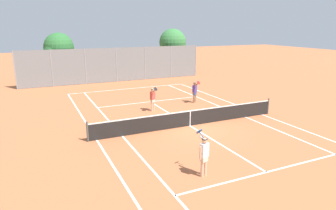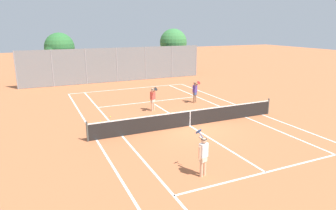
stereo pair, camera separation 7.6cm
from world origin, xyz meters
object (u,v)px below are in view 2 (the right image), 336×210
loose_tennis_ball_4 (100,121)px  tree_behind_right (173,43)px  loose_tennis_ball_2 (150,100)px  player_far_right (195,91)px  loose_tennis_ball_3 (166,127)px  tennis_net (190,118)px  loose_tennis_ball_0 (110,117)px  loose_tennis_ball_1 (89,94)px  tree_behind_left (59,49)px  player_far_left (153,98)px  player_near_side (203,154)px

loose_tennis_ball_4 → tree_behind_right: bearing=51.9°
loose_tennis_ball_2 → tree_behind_right: tree_behind_right is taller
player_far_right → loose_tennis_ball_3: size_ratio=26.88×
tennis_net → tree_behind_right: 20.91m
tennis_net → loose_tennis_ball_0: size_ratio=181.82×
loose_tennis_ball_1 → tree_behind_left: 8.06m
player_far_left → tree_behind_right: size_ratio=0.33×
loose_tennis_ball_0 → loose_tennis_ball_2: same height
player_near_side → loose_tennis_ball_0: size_ratio=26.88×
tree_behind_left → tree_behind_right: 13.48m
player_far_left → loose_tennis_ball_0: size_ratio=26.88×
player_near_side → loose_tennis_ball_3: size_ratio=26.88×
player_far_right → tree_behind_right: bearing=70.9°
player_far_left → tree_behind_right: bearing=60.0°
tree_behind_left → player_far_right: bearing=-57.5°
player_far_left → tree_behind_right: (8.74, 15.16, 2.72)m
tennis_net → tree_behind_left: size_ratio=2.36×
player_near_side → loose_tennis_ball_0: bearing=98.7°
loose_tennis_ball_1 → loose_tennis_ball_3: size_ratio=1.00×
loose_tennis_ball_0 → loose_tennis_ball_3: bearing=-53.9°
loose_tennis_ball_4 → player_near_side: bearing=-75.7°
tree_behind_right → player_far_left: bearing=-120.0°
loose_tennis_ball_2 → loose_tennis_ball_4: 5.97m
loose_tennis_ball_3 → tree_behind_left: bearing=102.9°
tennis_net → tree_behind_right: size_ratio=2.22×
loose_tennis_ball_3 → tennis_net: bearing=-10.7°
loose_tennis_ball_4 → tree_behind_left: bearing=93.1°
player_near_side → tree_behind_right: bearing=67.1°
player_far_left → player_far_right: size_ratio=1.00×
loose_tennis_ball_4 → player_far_right: bearing=12.6°
player_near_side → loose_tennis_ball_2: 12.54m
player_far_right → loose_tennis_ball_4: (-7.66, -1.71, -0.89)m
player_far_right → loose_tennis_ball_2: size_ratio=26.88×
loose_tennis_ball_0 → loose_tennis_ball_1: bearing=90.3°
loose_tennis_ball_1 → loose_tennis_ball_4: (-0.74, -7.86, 0.00)m
loose_tennis_ball_1 → loose_tennis_ball_4: size_ratio=1.00×
tree_behind_left → tree_behind_right: tree_behind_right is taller
player_near_side → loose_tennis_ball_2: size_ratio=26.88×
player_near_side → loose_tennis_ball_4: (-2.18, 8.57, -0.89)m
loose_tennis_ball_0 → tennis_net: bearing=-43.2°
loose_tennis_ball_4 → tree_behind_left: size_ratio=0.01×
loose_tennis_ball_0 → loose_tennis_ball_3: size_ratio=1.00×
loose_tennis_ball_4 → tree_behind_left: tree_behind_left is taller
loose_tennis_ball_2 → player_far_left: bearing=-106.5°
loose_tennis_ball_0 → tree_behind_left: (-1.59, 14.33, 3.45)m
tennis_net → loose_tennis_ball_0: (-3.88, 3.65, -0.48)m
loose_tennis_ball_1 → loose_tennis_ball_4: same height
loose_tennis_ball_0 → tree_behind_right: (11.84, 15.43, 3.62)m
tennis_net → loose_tennis_ball_3: bearing=169.3°
loose_tennis_ball_2 → tree_behind_left: size_ratio=0.01×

